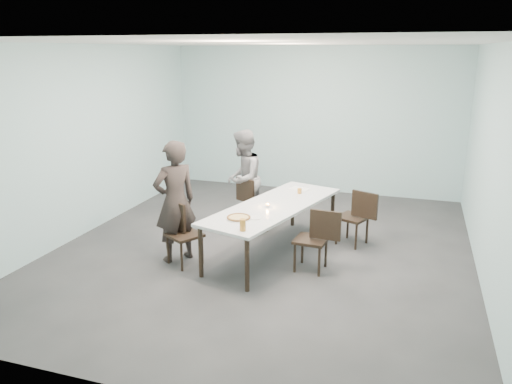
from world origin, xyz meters
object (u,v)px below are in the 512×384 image
(chair_near_left, at_px, (181,229))
(chair_near_right, at_px, (317,236))
(diner_near, at_px, (175,202))
(pizza, at_px, (239,218))
(tealight, at_px, (267,206))
(diner_far, at_px, (243,179))
(chair_far_left, at_px, (250,201))
(water_tumbler, at_px, (243,225))
(side_plate, at_px, (255,218))
(amber_tumbler, at_px, (300,191))
(table, at_px, (274,208))
(beer_glass, at_px, (243,225))
(chair_far_right, at_px, (357,214))

(chair_near_left, bearing_deg, chair_near_right, 39.93)
(chair_near_left, height_order, diner_near, diner_near)
(chair_near_right, bearing_deg, pizza, 24.16)
(tealight, bearing_deg, diner_far, 123.68)
(chair_far_left, xyz_separation_m, diner_far, (-0.19, 0.21, 0.32))
(tealight, bearing_deg, chair_far_left, 121.79)
(water_tumbler, bearing_deg, diner_near, 160.05)
(pizza, bearing_deg, side_plate, 30.29)
(chair_near_left, xyz_separation_m, tealight, (1.08, 0.57, 0.27))
(diner_far, xyz_separation_m, pizza, (0.57, -1.79, -0.05))
(diner_far, height_order, tealight, diner_far)
(diner_near, xyz_separation_m, amber_tumbler, (1.47, 1.34, -0.08))
(table, relative_size, chair_near_left, 3.16)
(table, height_order, diner_near, diner_near)
(side_plate, relative_size, water_tumbler, 2.00)
(pizza, height_order, water_tumbler, water_tumbler)
(beer_glass, height_order, amber_tumbler, beer_glass)
(diner_far, relative_size, tealight, 29.40)
(chair_far_left, bearing_deg, water_tumbler, -43.45)
(water_tumbler, bearing_deg, chair_near_left, 161.56)
(diner_near, distance_m, water_tumbler, 1.23)
(chair_near_left, height_order, chair_far_left, same)
(chair_far_right, xyz_separation_m, diner_near, (-2.37, -1.35, 0.36))
(chair_near_left, bearing_deg, tealight, 58.28)
(diner_near, relative_size, tealight, 30.94)
(table, distance_m, pizza, 0.81)
(pizza, distance_m, tealight, 0.65)
(diner_far, height_order, beer_glass, diner_far)
(chair_near_left, height_order, amber_tumbler, chair_near_left)
(chair_far_right, distance_m, amber_tumbler, 0.95)
(chair_far_left, xyz_separation_m, pizza, (0.38, -1.57, 0.27))
(chair_near_left, distance_m, beer_glass, 1.20)
(table, distance_m, amber_tumbler, 0.73)
(table, xyz_separation_m, chair_far_right, (1.12, 0.70, -0.19))
(table, relative_size, diner_near, 1.59)
(chair_far_left, xyz_separation_m, side_plate, (0.57, -1.46, 0.25))
(diner_far, height_order, water_tumbler, diner_far)
(table, height_order, pizza, pizza)
(beer_glass, xyz_separation_m, tealight, (0.01, 1.01, -0.05))
(amber_tumbler, bearing_deg, diner_far, 162.37)
(chair_near_left, xyz_separation_m, water_tumbler, (1.04, -0.35, 0.29))
(chair_near_left, bearing_deg, table, 62.60)
(chair_far_right, relative_size, pizza, 2.56)
(water_tumbler, bearing_deg, side_plate, 87.67)
(chair_far_left, height_order, tealight, chair_far_left)
(table, xyz_separation_m, chair_near_left, (-1.14, -0.72, -0.19))
(pizza, relative_size, water_tumbler, 3.78)
(beer_glass, bearing_deg, table, 86.74)
(pizza, xyz_separation_m, tealight, (0.21, 0.61, 0.00))
(water_tumbler, xyz_separation_m, amber_tumbler, (0.31, 1.76, -0.01))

